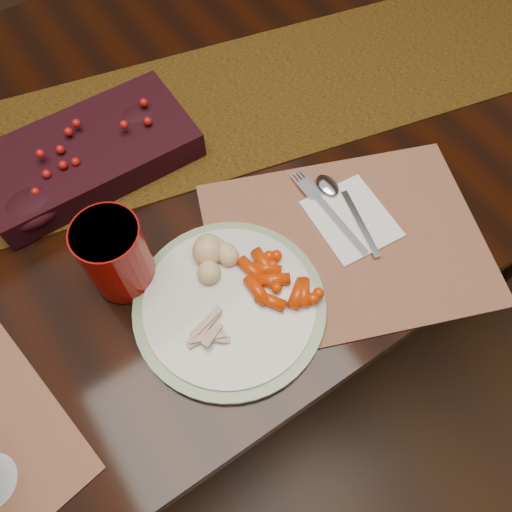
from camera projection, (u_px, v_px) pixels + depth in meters
floor at (202, 306)px, 1.53m from camera, size 5.00×5.00×0.00m
dining_table at (187, 248)px, 1.20m from camera, size 1.80×1.00×0.75m
table_runner at (176, 120)px, 0.89m from camera, size 1.58×0.65×0.00m
centerpiece at (87, 151)px, 0.82m from camera, size 0.35×0.18×0.07m
placemat_main at (346, 243)px, 0.78m from camera, size 0.51×0.44×0.00m
dinner_plate at (229, 305)px, 0.72m from camera, size 0.33×0.33×0.02m
baby_carrots at (278, 280)px, 0.72m from camera, size 0.12×0.11×0.02m
mashed_potatoes at (215, 252)px, 0.72m from camera, size 0.09×0.08×0.05m
turkey_shreds at (211, 331)px, 0.68m from camera, size 0.07×0.06×0.02m
napkin at (351, 219)px, 0.79m from camera, size 0.13×0.14×0.00m
fork at (332, 215)px, 0.79m from camera, size 0.03×0.16×0.00m
spoon at (350, 211)px, 0.79m from camera, size 0.07×0.16×0.00m
red_cup at (116, 255)px, 0.69m from camera, size 0.10×0.10×0.13m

